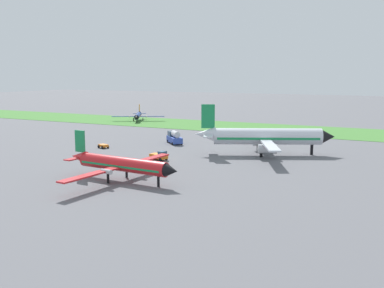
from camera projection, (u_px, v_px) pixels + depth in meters
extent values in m
plane|color=slate|center=(160.00, 160.00, 91.65)|extent=(600.00, 600.00, 0.00)
cube|color=#478438|center=(256.00, 128.00, 145.04)|extent=(360.00, 28.00, 0.08)
cylinder|color=navy|center=(138.00, 116.00, 165.16)|extent=(7.66, 12.00, 1.77)
cone|color=black|center=(136.00, 118.00, 158.18)|extent=(2.37, 2.38, 1.73)
cone|color=navy|center=(140.00, 113.00, 172.44)|extent=(2.58, 2.93, 1.59)
cube|color=orange|center=(138.00, 116.00, 165.18)|extent=(7.35, 11.39, 0.25)
cube|color=navy|center=(151.00, 116.00, 165.72)|extent=(9.11, 5.75, 0.18)
cube|color=navy|center=(125.00, 116.00, 165.38)|extent=(9.11, 5.75, 0.18)
cylinder|color=#B7BABF|center=(146.00, 116.00, 165.17)|extent=(1.17, 1.51, 0.56)
cylinder|color=#B7BABF|center=(129.00, 117.00, 164.96)|extent=(1.17, 1.51, 0.56)
cube|color=orange|center=(139.00, 108.00, 171.77)|extent=(0.95, 1.50, 2.82)
cube|color=navy|center=(143.00, 113.00, 172.14)|extent=(2.68, 2.12, 0.14)
cube|color=navy|center=(136.00, 113.00, 172.06)|extent=(2.68, 2.12, 0.14)
cylinder|color=black|center=(137.00, 121.00, 160.16)|extent=(0.32, 0.32, 1.24)
cylinder|color=black|center=(143.00, 119.00, 166.32)|extent=(0.32, 0.32, 1.24)
cylinder|color=black|center=(134.00, 119.00, 166.20)|extent=(0.32, 0.32, 1.24)
cylinder|color=silver|center=(267.00, 136.00, 97.27)|extent=(22.53, 13.03, 3.55)
cone|color=black|center=(327.00, 137.00, 96.90)|extent=(4.39, 4.51, 3.47)
cone|color=silver|center=(205.00, 134.00, 97.59)|extent=(5.44, 4.80, 3.19)
cube|color=#198C4C|center=(267.00, 138.00, 97.31)|extent=(21.39, 12.55, 0.50)
cube|color=silver|center=(260.00, 134.00, 105.03)|extent=(8.59, 14.97, 0.35)
cube|color=silver|center=(269.00, 145.00, 89.75)|extent=(8.59, 14.97, 0.35)
cylinder|color=#B7BABF|center=(261.00, 142.00, 102.47)|extent=(4.33, 3.40, 1.95)
cylinder|color=#B7BABF|center=(267.00, 149.00, 92.70)|extent=(4.33, 3.40, 1.95)
cube|color=#198C4C|center=(208.00, 116.00, 96.96)|extent=(2.81, 1.61, 5.16)
cube|color=silver|center=(208.00, 133.00, 99.81)|extent=(3.66, 4.91, 0.28)
cube|color=silver|center=(208.00, 136.00, 95.36)|extent=(3.66, 4.91, 0.28)
cylinder|color=black|center=(312.00, 150.00, 97.45)|extent=(0.64, 0.64, 2.26)
cylinder|color=black|center=(258.00, 147.00, 100.52)|extent=(0.64, 0.64, 2.26)
cylinder|color=black|center=(261.00, 152.00, 95.02)|extent=(0.64, 0.64, 2.26)
cylinder|color=red|center=(123.00, 164.00, 73.48)|extent=(17.19, 3.68, 2.37)
cone|color=black|center=(171.00, 171.00, 68.64)|extent=(2.54, 2.50, 2.32)
cone|color=red|center=(79.00, 157.00, 78.51)|extent=(3.47, 2.38, 2.13)
cube|color=#198C4C|center=(123.00, 165.00, 73.51)|extent=(16.25, 3.66, 0.33)
cube|color=red|center=(145.00, 160.00, 79.29)|extent=(2.66, 13.12, 0.24)
cube|color=red|center=(93.00, 174.00, 68.28)|extent=(2.66, 13.12, 0.24)
cylinder|color=#B7BABF|center=(139.00, 163.00, 76.97)|extent=(1.95, 0.90, 0.76)
cylinder|color=#B7BABF|center=(107.00, 172.00, 69.92)|extent=(1.95, 0.90, 0.76)
cube|color=#198C4C|center=(80.00, 141.00, 77.84)|extent=(2.15, 0.45, 3.79)
cube|color=red|center=(87.00, 156.00, 79.68)|extent=(1.67, 3.42, 0.19)
cube|color=red|center=(74.00, 159.00, 76.88)|extent=(1.67, 3.42, 0.19)
cylinder|color=black|center=(158.00, 182.00, 70.16)|extent=(0.43, 0.43, 1.66)
cylinder|color=black|center=(127.00, 173.00, 76.38)|extent=(0.43, 0.43, 1.66)
cylinder|color=black|center=(108.00, 178.00, 72.41)|extent=(0.43, 0.43, 1.66)
cube|color=orange|center=(159.00, 156.00, 91.75)|extent=(3.86, 2.40, 0.90)
cube|color=#334C60|center=(162.00, 153.00, 91.03)|extent=(1.54, 1.71, 0.70)
cylinder|color=black|center=(166.00, 158.00, 91.79)|extent=(0.73, 0.37, 0.70)
cylinder|color=black|center=(160.00, 160.00, 90.36)|extent=(0.73, 0.37, 0.70)
cylinder|color=black|center=(157.00, 157.00, 93.27)|extent=(0.73, 0.37, 0.70)
cylinder|color=black|center=(151.00, 158.00, 91.85)|extent=(0.73, 0.37, 0.70)
cube|color=#334FB2|center=(175.00, 139.00, 113.15)|extent=(6.31, 6.27, 1.40)
cylinder|color=silver|center=(175.00, 134.00, 112.19)|extent=(3.62, 3.60, 1.54)
cube|color=#334C60|center=(172.00, 133.00, 114.65)|extent=(3.08, 3.08, 1.20)
cylinder|color=black|center=(168.00, 141.00, 115.01)|extent=(0.67, 0.67, 0.70)
cylinder|color=black|center=(176.00, 141.00, 115.77)|extent=(0.67, 0.67, 0.70)
cylinder|color=black|center=(172.00, 144.00, 110.75)|extent=(0.67, 0.67, 0.70)
cylinder|color=black|center=(182.00, 143.00, 111.51)|extent=(0.67, 0.67, 0.70)
cube|color=orange|center=(103.00, 146.00, 106.38)|extent=(2.78, 2.27, 0.55)
cylinder|color=black|center=(99.00, 147.00, 106.54)|extent=(0.74, 0.49, 0.70)
cylinder|color=black|center=(104.00, 146.00, 107.54)|extent=(0.74, 0.49, 0.70)
cylinder|color=black|center=(102.00, 147.00, 105.31)|extent=(0.74, 0.49, 0.70)
cylinder|color=black|center=(108.00, 147.00, 106.30)|extent=(0.74, 0.49, 0.70)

